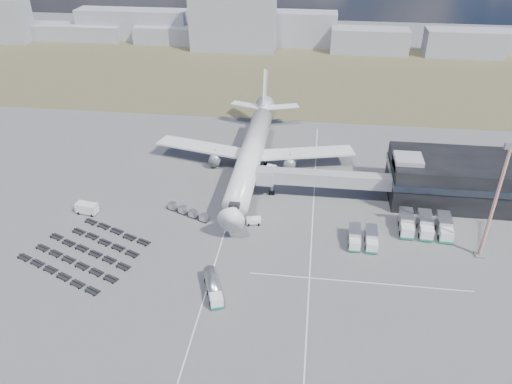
# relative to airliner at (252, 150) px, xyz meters

# --- Properties ---
(ground) EXTENTS (420.00, 420.00, 0.00)m
(ground) POSITION_rel_airliner_xyz_m (0.00, -32.38, -5.29)
(ground) COLOR #565659
(ground) RESTS_ON ground
(grass_strip) EXTENTS (420.00, 90.00, 0.01)m
(grass_strip) POSITION_rel_airliner_xyz_m (0.00, 77.62, -5.29)
(grass_strip) COLOR brown
(grass_strip) RESTS_ON ground
(lane_markings) EXTENTS (47.12, 110.00, 0.01)m
(lane_markings) POSITION_rel_airliner_xyz_m (9.77, -29.38, -5.29)
(lane_markings) COLOR silver
(lane_markings) RESTS_ON ground
(terminal) EXTENTS (30.40, 16.40, 11.00)m
(terminal) POSITION_rel_airliner_xyz_m (47.77, -8.41, -0.04)
(terminal) COLOR black
(terminal) RESTS_ON ground
(jet_bridge) EXTENTS (30.30, 3.80, 7.05)m
(jet_bridge) POSITION_rel_airliner_xyz_m (15.90, -11.95, -0.24)
(jet_bridge) COLOR #939399
(jet_bridge) RESTS_ON ground
(airliner) EXTENTS (51.59, 64.53, 17.62)m
(airliner) POSITION_rel_airliner_xyz_m (0.00, 0.00, 0.00)
(airliner) COLOR white
(airliner) RESTS_ON ground
(skyline) EXTENTS (306.45, 25.76, 24.12)m
(skyline) POSITION_rel_airliner_xyz_m (-22.16, 116.94, 2.15)
(skyline) COLOR #9296A0
(skyline) RESTS_ON ground
(fuel_tanker) EXTENTS (5.19, 9.02, 2.85)m
(fuel_tanker) POSITION_rel_airliner_xyz_m (-0.64, -46.56, -3.87)
(fuel_tanker) COLOR white
(fuel_tanker) RESTS_ON ground
(pushback_tug) EXTENTS (3.33, 2.27, 1.40)m
(pushback_tug) POSITION_rel_airliner_xyz_m (3.56, -24.38, -4.59)
(pushback_tug) COLOR white
(pushback_tug) RESTS_ON ground
(utility_van) EXTENTS (5.00, 2.88, 2.48)m
(utility_van) POSITION_rel_airliner_xyz_m (-33.14, -24.99, -4.05)
(utility_van) COLOR white
(utility_van) RESTS_ON ground
(catering_truck) EXTENTS (4.12, 6.41, 2.73)m
(catering_truck) POSITION_rel_airliner_xyz_m (4.49, -5.25, -3.89)
(catering_truck) COLOR white
(catering_truck) RESTS_ON ground
(service_trucks_near) EXTENTS (5.72, 6.80, 2.70)m
(service_trucks_near) POSITION_rel_airliner_xyz_m (26.11, -28.64, -3.83)
(service_trucks_near) COLOR white
(service_trucks_near) RESTS_ON ground
(service_trucks_far) EXTENTS (10.66, 8.27, 3.13)m
(service_trucks_far) POSITION_rel_airliner_xyz_m (39.09, -22.79, -3.59)
(service_trucks_far) COLOR white
(service_trucks_far) RESTS_ON ground
(uld_row) EXTENTS (10.55, 5.89, 1.52)m
(uld_row) POSITION_rel_airliner_xyz_m (-11.09, -22.91, -4.38)
(uld_row) COLOR black
(uld_row) RESTS_ON ground
(baggage_dollies) EXTENTS (25.12, 23.35, 0.66)m
(baggage_dollies) POSITION_rel_airliner_xyz_m (-27.40, -38.59, -4.96)
(baggage_dollies) COLOR black
(baggage_dollies) RESTS_ON ground
(floodlight_mast) EXTENTS (2.28, 1.86, 24.06)m
(floodlight_mast) POSITION_rel_airliner_xyz_m (48.52, -29.57, 6.76)
(floodlight_mast) COLOR #AB3D1B
(floodlight_mast) RESTS_ON ground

